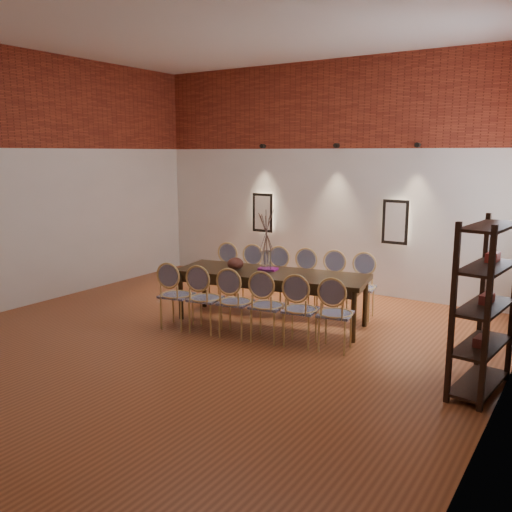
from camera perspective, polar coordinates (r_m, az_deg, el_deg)
The scene contains 29 objects.
floor at distance 7.20m, azimuth -5.20°, elevation -9.04°, with size 7.00×7.00×0.02m, color #974D27.
ceiling at distance 6.96m, azimuth -5.81°, elevation 23.89°, with size 7.00×7.00×0.02m, color silver.
wall_back at distance 9.82m, azimuth 7.63°, elevation 8.22°, with size 7.00×0.10×4.00m, color silver.
wall_left at distance 9.41m, azimuth -22.83°, elevation 7.37°, with size 0.10×7.00×4.00m, color silver.
brick_band_back at distance 9.78m, azimuth 7.63°, elevation 15.54°, with size 7.00×0.02×1.50m, color maroon.
brick_band_left at distance 9.38m, azimuth -23.15°, elevation 15.00°, with size 0.02×7.00×1.50m, color maroon.
niche_left at distance 10.41m, azimuth 0.80°, elevation 4.59°, with size 0.36×0.06×0.66m, color #FFEAC6.
niche_right at distance 9.30m, azimuth 14.51°, elevation 3.49°, with size 0.36×0.06×0.66m, color #FFEAC6.
spot_fixture_left at distance 10.32m, azimuth 0.73°, elevation 11.49°, with size 0.08×0.08×0.10m, color black.
spot_fixture_mid at distance 9.60m, azimuth 8.47°, elevation 11.42°, with size 0.08×0.08×0.10m, color black.
spot_fixture_right at distance 9.11m, azimuth 16.65°, elevation 11.13°, with size 0.08×0.08×0.10m, color black.
dining_table at distance 7.84m, azimuth 1.60°, elevation -4.39°, with size 2.74×0.88×0.75m, color #32200D.
chair_near_a at distance 7.68m, azimuth -8.36°, elevation -4.08°, with size 0.44×0.44×0.94m, color tan, non-canonical shape.
chair_near_b at distance 7.46m, azimuth -5.36°, elevation -4.46°, with size 0.44×0.44×0.94m, color tan, non-canonical shape.
chair_near_c at distance 7.26m, azimuth -2.17°, elevation -4.85°, with size 0.44×0.44×0.94m, color tan, non-canonical shape.
chair_near_d at distance 7.09m, azimuth 1.18°, elevation -5.25°, with size 0.44×0.44×0.94m, color tan, non-canonical shape.
chair_near_e at distance 6.94m, azimuth 4.70°, elevation -5.64°, with size 0.44×0.44×0.94m, color tan, non-canonical shape.
chair_near_f at distance 6.81m, azimuth 8.37°, elevation -6.03°, with size 0.44×0.44×0.94m, color tan, non-canonical shape.
chair_far_a at distance 8.91m, azimuth -3.54°, elevation -1.92°, with size 0.44×0.44×0.94m, color tan, non-canonical shape.
chair_far_b at distance 8.71m, azimuth -0.86°, elevation -2.18°, with size 0.44×0.44×0.94m, color tan, non-canonical shape.
chair_far_c at distance 8.54m, azimuth 1.95°, elevation -2.45°, with size 0.44×0.44×0.94m, color tan, non-canonical shape.
chair_far_d at distance 8.40m, azimuth 4.86°, elevation -2.72°, with size 0.44×0.44×0.94m, color tan, non-canonical shape.
chair_far_e at distance 8.27m, azimuth 7.87°, elevation -3.00°, with size 0.44×0.44×0.94m, color tan, non-canonical shape.
chair_far_f at distance 8.17m, azimuth 10.96°, elevation -3.27°, with size 0.44×0.44×0.94m, color tan, non-canonical shape.
vase at distance 7.74m, azimuth 1.09°, elevation -0.58°, with size 0.14×0.14×0.30m, color silver.
dried_branches at distance 7.67m, azimuth 1.10°, elevation 2.72°, with size 0.50×0.50×0.70m, color #513930, non-canonical shape.
bowl at distance 7.89m, azimuth -2.18°, elevation -0.81°, with size 0.24×0.24×0.18m, color #56271C.
book at distance 7.89m, azimuth 1.27°, elevation -1.37°, with size 0.26×0.18×0.03m, color #99198B.
shelving_rack at distance 5.96m, azimuth 22.91°, elevation -4.96°, with size 0.38×1.00×1.80m, color black, non-canonical shape.
Camera 1 is at (4.21, -5.31, 2.43)m, focal length 38.00 mm.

